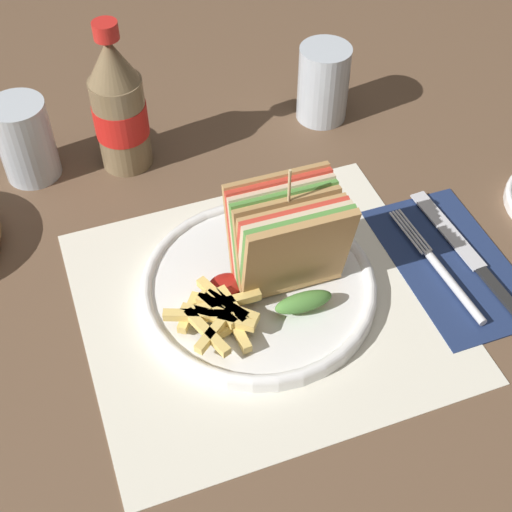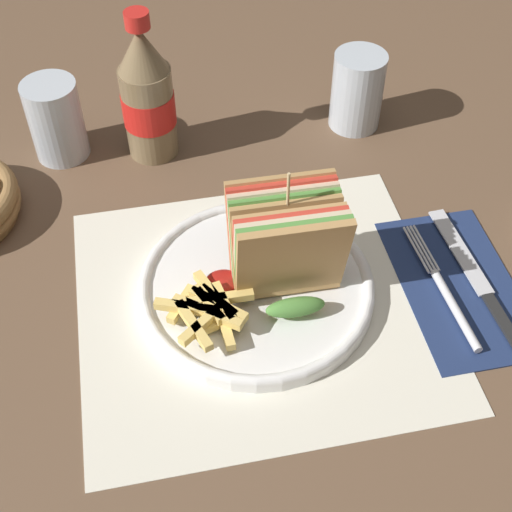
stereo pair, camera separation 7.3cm
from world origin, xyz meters
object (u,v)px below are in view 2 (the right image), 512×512
at_px(coke_bottle_near, 147,96).
at_px(knife, 479,281).
at_px(club_sandwich, 287,246).
at_px(glass_near, 357,91).
at_px(plate_main, 260,289).
at_px(glass_far, 57,125).
at_px(fork, 448,296).

bearing_deg(coke_bottle_near, knife, -42.92).
relative_size(club_sandwich, knife, 0.68).
bearing_deg(glass_near, knife, -80.51).
relative_size(plate_main, club_sandwich, 1.70).
distance_m(club_sandwich, coke_bottle_near, 0.28).
height_order(knife, glass_far, glass_far).
bearing_deg(fork, glass_far, 136.90).
bearing_deg(fork, glass_near, 88.46).
relative_size(coke_bottle_near, glass_near, 1.88).
height_order(fork, glass_near, glass_near).
distance_m(coke_bottle_near, glass_near, 0.27).
height_order(plate_main, club_sandwich, club_sandwich).
bearing_deg(fork, club_sandwich, 161.14).
relative_size(coke_bottle_near, glass_far, 1.88).
height_order(coke_bottle_near, glass_far, coke_bottle_near).
distance_m(plate_main, knife, 0.23).
bearing_deg(plate_main, glass_near, 55.58).
relative_size(fork, knife, 0.81).
bearing_deg(coke_bottle_near, glass_far, 171.25).
xyz_separation_m(knife, glass_near, (-0.05, 0.30, 0.04)).
relative_size(glass_near, glass_far, 1.00).
bearing_deg(club_sandwich, glass_far, 128.84).
relative_size(fork, glass_far, 1.72).
xyz_separation_m(plate_main, knife, (0.23, -0.03, -0.00)).
height_order(knife, coke_bottle_near, coke_bottle_near).
relative_size(club_sandwich, coke_bottle_near, 0.76).
distance_m(club_sandwich, glass_near, 0.31).
height_order(plate_main, knife, plate_main).
xyz_separation_m(knife, glass_far, (-0.43, 0.31, 0.04)).
relative_size(knife, coke_bottle_near, 1.13).
bearing_deg(knife, glass_far, 140.92).
xyz_separation_m(fork, knife, (0.04, 0.01, -0.00)).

